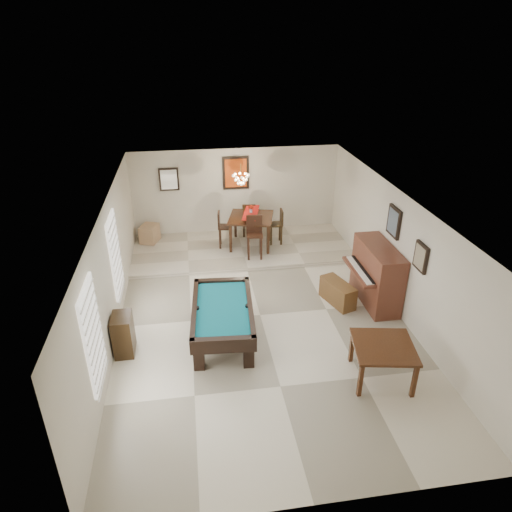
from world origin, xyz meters
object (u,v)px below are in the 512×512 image
object	(u,v)px
dining_chair_west	(225,230)
dining_chair_south	(255,238)
dining_chair_north	(249,219)
dining_chair_east	(276,227)
upright_piano	(370,275)
dining_table	(251,229)
corner_bench	(150,234)
chandelier	(241,175)
flower_vase	(251,209)
piano_bench	(338,293)
pool_table	(223,323)
square_table	(382,362)
apothecary_chest	(123,334)

from	to	relation	value
dining_chair_west	dining_chair_south	bearing A→B (deg)	-131.12
dining_chair_north	dining_chair_east	bearing A→B (deg)	141.30
upright_piano	dining_table	distance (m)	3.87
dining_chair_east	corner_bench	distance (m)	3.60
dining_chair_north	chandelier	size ratio (longest dim) A/B	1.68
dining_table	flower_vase	world-z (taller)	flower_vase
piano_bench	dining_chair_south	bearing A→B (deg)	123.53
dining_chair_west	pool_table	bearing A→B (deg)	-179.12
dining_chair_west	corner_bench	world-z (taller)	dining_chair_west
flower_vase	square_table	bearing A→B (deg)	-74.86
corner_bench	square_table	bearing A→B (deg)	-55.31
dining_chair_south	dining_table	bearing A→B (deg)	94.46
dining_table	dining_chair_north	distance (m)	0.70
flower_vase	piano_bench	bearing A→B (deg)	-63.68
dining_chair_west	dining_chair_east	world-z (taller)	dining_chair_west
dining_table	dining_chair_north	size ratio (longest dim) A/B	1.16
dining_table	chandelier	bearing A→B (deg)	-152.08
dining_chair_north	dining_table	bearing A→B (deg)	93.04
apothecary_chest	corner_bench	distance (m)	4.87
flower_vase	dining_chair_north	xyz separation A→B (m)	(0.04, 0.70, -0.58)
apothecary_chest	dining_chair_west	bearing A→B (deg)	60.91
corner_bench	chandelier	world-z (taller)	chandelier
piano_bench	dining_chair_north	world-z (taller)	dining_chair_north
flower_vase	chandelier	distance (m)	1.05
flower_vase	dining_chair_north	world-z (taller)	flower_vase
dining_chair_west	flower_vase	bearing A→B (deg)	-84.12
corner_bench	chandelier	bearing A→B (deg)	-17.59
pool_table	piano_bench	xyz separation A→B (m)	(2.68, 0.94, -0.10)
dining_chair_north	corner_bench	bearing A→B (deg)	6.75
dining_table	dining_chair_north	world-z (taller)	dining_chair_north
pool_table	flower_vase	bearing A→B (deg)	78.29
piano_bench	chandelier	size ratio (longest dim) A/B	1.57
dining_chair_south	dining_chair_east	distance (m)	1.08
dining_chair_north	dining_chair_east	distance (m)	0.94
dining_table	dining_chair_south	bearing A→B (deg)	-91.09
apothecary_chest	dining_chair_west	size ratio (longest dim) A/B	0.80
piano_bench	flower_vase	size ratio (longest dim) A/B	4.35
apothecary_chest	chandelier	size ratio (longest dim) A/B	1.36
dining_table	square_table	bearing A→B (deg)	-74.86
pool_table	dining_chair_east	distance (m)	4.50
dining_chair_south	flower_vase	bearing A→B (deg)	94.46
square_table	dining_chair_south	distance (m)	5.12
apothecary_chest	upright_piano	bearing A→B (deg)	11.12
dining_chair_east	apothecary_chest	bearing A→B (deg)	-39.13
piano_bench	dining_table	bearing A→B (deg)	116.32
pool_table	dining_table	world-z (taller)	dining_table
dining_chair_west	square_table	bearing A→B (deg)	-151.47
flower_vase	dining_chair_west	distance (m)	0.92
pool_table	dining_chair_north	distance (m)	4.90
upright_piano	dining_chair_west	size ratio (longest dim) A/B	1.62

